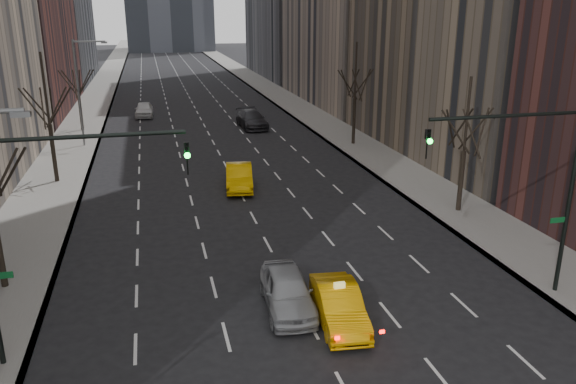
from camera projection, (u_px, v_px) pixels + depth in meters
sidewalk_left at (95, 103)px, 72.15m from camera, size 4.50×320.00×0.15m
sidewalk_right at (280, 96)px, 77.74m from camera, size 4.50×320.00×0.15m
tree_lw_c at (50, 126)px, 37.75m from camera, size 3.36×3.50×8.74m
tree_lw_d at (79, 95)px, 54.51m from camera, size 3.36×3.50×7.36m
tree_rw_b at (464, 151)px, 32.25m from camera, size 3.36×3.50×7.82m
tree_rw_c at (355, 100)px, 48.76m from camera, size 3.36×3.50×8.74m
traffic_mast_left at (35, 210)px, 17.65m from camera, size 6.69×0.39×8.00m
traffic_mast_right at (538, 172)px, 21.81m from camera, size 6.69×0.39×8.00m
streetlight_far at (82, 82)px, 47.68m from camera, size 2.83×0.22×9.00m
taxi_sedan at (339, 305)px, 21.43m from camera, size 2.00×4.61×1.47m
silver_sedan_ahead at (287, 291)px, 22.41m from camera, size 2.16×4.73×1.57m
far_taxi at (239, 177)px, 37.60m from camera, size 2.37×5.10×1.62m
far_suv_grey at (252, 119)px, 57.02m from camera, size 2.73×6.05×1.72m
far_car_white at (144, 110)px, 62.88m from camera, size 2.10×4.82×1.62m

